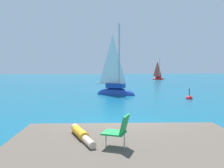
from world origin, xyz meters
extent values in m
plane|color=#0F5675|center=(0.00, 0.00, 0.00)|extent=(160.00, 160.00, 0.00)
cube|color=brown|center=(-0.13, -3.78, 0.32)|extent=(6.60, 4.98, 0.64)
cube|color=#4F4644|center=(1.77, -1.46, 0.00)|extent=(1.34, 1.45, 0.82)
cube|color=#515445|center=(0.18, -1.54, 0.00)|extent=(1.62, 1.62, 0.90)
ellipsoid|color=#193D99|center=(1.41, 12.25, 0.00)|extent=(3.91, 2.95, 1.29)
cube|color=#193D99|center=(1.41, 12.25, 0.86)|extent=(1.88, 1.59, 0.42)
cylinder|color=#B7B7BC|center=(1.72, 12.08, 3.58)|extent=(0.14, 0.14, 5.87)
cylinder|color=#B2B2B7|center=(0.69, 12.65, 1.06)|extent=(2.11, 1.24, 0.11)
pyramid|color=white|center=(1.14, 12.40, 3.34)|extent=(1.68, 0.97, 4.46)
ellipsoid|color=red|center=(13.43, 38.44, 0.00)|extent=(2.58, 0.95, 0.88)
cube|color=red|center=(13.43, 38.44, 0.58)|extent=(1.13, 0.65, 0.29)
cylinder|color=#B7B7BC|center=(13.67, 38.45, 2.43)|extent=(0.10, 0.10, 3.99)
cylinder|color=#B2B2B7|center=(12.87, 38.42, 0.72)|extent=(1.60, 0.12, 0.08)
pyramid|color=#DB4C38|center=(13.22, 38.43, 2.27)|extent=(1.28, 0.09, 3.03)
cylinder|color=gold|center=(-1.38, -3.02, 0.76)|extent=(0.50, 0.93, 0.24)
cylinder|color=beige|center=(-1.15, -3.74, 0.73)|extent=(0.38, 0.72, 0.18)
sphere|color=beige|center=(-1.55, -2.50, 0.78)|extent=(0.22, 0.22, 0.22)
cube|color=green|center=(-0.53, -3.94, 0.99)|extent=(0.67, 0.65, 0.04)
cube|color=green|center=(-0.30, -4.05, 1.21)|extent=(0.34, 0.50, 0.45)
cylinder|color=silver|center=(-0.72, -3.86, 0.81)|extent=(0.04, 0.04, 0.35)
cylinder|color=silver|center=(-0.30, -4.05, 0.81)|extent=(0.04, 0.04, 0.35)
sphere|color=red|center=(6.96, 8.71, 0.00)|extent=(0.56, 0.56, 0.56)
cylinder|color=black|center=(6.96, 8.71, 0.55)|extent=(0.06, 0.06, 0.60)
camera|label=1|loc=(-1.15, -9.51, 2.56)|focal=38.09mm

